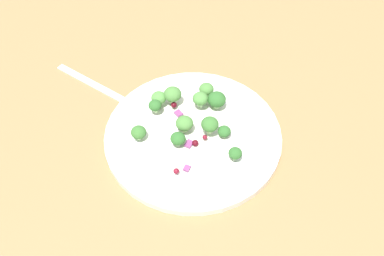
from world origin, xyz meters
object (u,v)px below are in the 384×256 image
object	(u,v)px
plate	(192,136)
broccoli_floret_1	(155,106)
broccoli_floret_0	(173,94)
broccoli_floret_2	(206,89)
fork	(104,89)

from	to	relation	value
plate	broccoli_floret_1	distance (cm)	7.48
broccoli_floret_0	broccoli_floret_2	distance (cm)	5.58
broccoli_floret_0	fork	distance (cm)	13.16
broccoli_floret_2	fork	distance (cm)	17.88
broccoli_floret_0	broccoli_floret_1	size ratio (longest dim) A/B	1.37
plate	broccoli_floret_1	xyz separation A→B (cm)	(7.10, 0.45, 2.31)
broccoli_floret_0	broccoli_floret_2	world-z (taller)	broccoli_floret_0
fork	broccoli_floret_2	bearing A→B (deg)	-150.19
broccoli_floret_1	broccoli_floret_2	distance (cm)	8.83
fork	plate	bearing A→B (deg)	-175.78
broccoli_floret_0	fork	world-z (taller)	broccoli_floret_0
broccoli_floret_1	broccoli_floret_0	bearing A→B (deg)	-102.45
broccoli_floret_2	fork	xyz separation A→B (cm)	(15.30, 8.77, -2.95)
broccoli_floret_0	fork	bearing A→B (deg)	19.51
broccoli_floret_1	fork	bearing A→B (deg)	4.59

